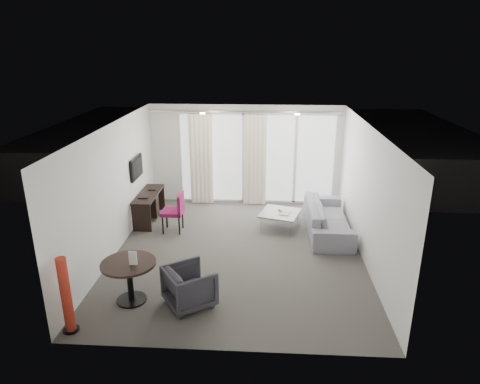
# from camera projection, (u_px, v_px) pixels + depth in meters

# --- Properties ---
(floor) EXTENTS (5.00, 6.00, 0.00)m
(floor) POSITION_uv_depth(u_px,v_px,m) (238.00, 252.00, 8.83)
(floor) COLOR #494640
(floor) RESTS_ON ground
(ceiling) EXTENTS (5.00, 6.00, 0.00)m
(ceiling) POSITION_uv_depth(u_px,v_px,m) (238.00, 127.00, 7.96)
(ceiling) COLOR white
(ceiling) RESTS_ON ground
(wall_left) EXTENTS (0.00, 6.00, 2.60)m
(wall_left) POSITION_uv_depth(u_px,v_px,m) (113.00, 190.00, 8.54)
(wall_left) COLOR silver
(wall_left) RESTS_ON ground
(wall_right) EXTENTS (0.00, 6.00, 2.60)m
(wall_right) POSITION_uv_depth(u_px,v_px,m) (367.00, 195.00, 8.25)
(wall_right) COLOR silver
(wall_right) RESTS_ON ground
(wall_front) EXTENTS (5.00, 0.00, 2.60)m
(wall_front) POSITION_uv_depth(u_px,v_px,m) (223.00, 269.00, 5.57)
(wall_front) COLOR silver
(wall_front) RESTS_ON ground
(window_panel) EXTENTS (4.00, 0.02, 2.38)m
(window_panel) POSITION_uv_depth(u_px,v_px,m) (257.00, 159.00, 11.22)
(window_panel) COLOR white
(window_panel) RESTS_ON ground
(window_frame) EXTENTS (4.10, 0.06, 2.44)m
(window_frame) POSITION_uv_depth(u_px,v_px,m) (257.00, 159.00, 11.21)
(window_frame) COLOR white
(window_frame) RESTS_ON ground
(curtain_left) EXTENTS (0.60, 0.20, 2.38)m
(curtain_left) POSITION_uv_depth(u_px,v_px,m) (201.00, 159.00, 11.15)
(curtain_left) COLOR white
(curtain_left) RESTS_ON ground
(curtain_right) EXTENTS (0.60, 0.20, 2.38)m
(curtain_right) POSITION_uv_depth(u_px,v_px,m) (255.00, 160.00, 11.07)
(curtain_right) COLOR white
(curtain_right) RESTS_ON ground
(curtain_track) EXTENTS (4.80, 0.04, 0.04)m
(curtain_track) POSITION_uv_depth(u_px,v_px,m) (245.00, 112.00, 10.67)
(curtain_track) COLOR #B2B2B7
(curtain_track) RESTS_ON ceiling
(downlight_a) EXTENTS (0.12, 0.12, 0.02)m
(downlight_a) POSITION_uv_depth(u_px,v_px,m) (203.00, 113.00, 9.53)
(downlight_a) COLOR #FFE0B2
(downlight_a) RESTS_ON ceiling
(downlight_b) EXTENTS (0.12, 0.12, 0.02)m
(downlight_b) POSITION_uv_depth(u_px,v_px,m) (297.00, 114.00, 9.40)
(downlight_b) COLOR #FFE0B2
(downlight_b) RESTS_ON ceiling
(desk) EXTENTS (0.45, 1.44, 0.68)m
(desk) POSITION_uv_depth(u_px,v_px,m) (149.00, 207.00, 10.30)
(desk) COLOR black
(desk) RESTS_ON floor
(tv) EXTENTS (0.05, 0.80, 0.50)m
(tv) POSITION_uv_depth(u_px,v_px,m) (136.00, 168.00, 9.89)
(tv) COLOR black
(tv) RESTS_ON wall_left
(desk_chair) EXTENTS (0.51, 0.47, 0.91)m
(desk_chair) POSITION_uv_depth(u_px,v_px,m) (172.00, 213.00, 9.65)
(desk_chair) COLOR maroon
(desk_chair) RESTS_ON floor
(round_table) EXTENTS (0.90, 0.90, 0.72)m
(round_table) POSITION_uv_depth(u_px,v_px,m) (130.00, 282.00, 7.05)
(round_table) COLOR black
(round_table) RESTS_ON floor
(menu_card) EXTENTS (0.13, 0.03, 0.24)m
(menu_card) POSITION_uv_depth(u_px,v_px,m) (134.00, 265.00, 6.86)
(menu_card) COLOR white
(menu_card) RESTS_ON round_table
(red_lamp) EXTENTS (0.28, 0.28, 1.21)m
(red_lamp) POSITION_uv_depth(u_px,v_px,m) (66.00, 295.00, 6.23)
(red_lamp) COLOR #A3291A
(red_lamp) RESTS_ON floor
(tub_armchair) EXTENTS (1.01, 1.01, 0.67)m
(tub_armchair) POSITION_uv_depth(u_px,v_px,m) (190.00, 286.00, 6.96)
(tub_armchair) COLOR #2A292F
(tub_armchair) RESTS_ON floor
(coffee_table) EXTENTS (1.05, 1.05, 0.38)m
(coffee_table) POSITION_uv_depth(u_px,v_px,m) (280.00, 220.00, 9.93)
(coffee_table) COLOR gray
(coffee_table) RESTS_ON floor
(remote) EXTENTS (0.10, 0.15, 0.02)m
(remote) POSITION_uv_depth(u_px,v_px,m) (280.00, 212.00, 9.93)
(remote) COLOR black
(remote) RESTS_ON coffee_table
(magazine) EXTENTS (0.28, 0.33, 0.02)m
(magazine) POSITION_uv_depth(u_px,v_px,m) (285.00, 214.00, 9.80)
(magazine) COLOR gray
(magazine) RESTS_ON coffee_table
(sofa) EXTENTS (0.90, 2.30, 0.67)m
(sofa) POSITION_uv_depth(u_px,v_px,m) (328.00, 218.00, 9.67)
(sofa) COLOR slate
(sofa) RESTS_ON floor
(terrace_slab) EXTENTS (5.60, 3.00, 0.12)m
(terrace_slab) POSITION_uv_depth(u_px,v_px,m) (258.00, 186.00, 13.07)
(terrace_slab) COLOR #4D4D50
(terrace_slab) RESTS_ON ground
(rattan_chair_a) EXTENTS (0.63, 0.63, 0.87)m
(rattan_chair_a) POSITION_uv_depth(u_px,v_px,m) (272.00, 175.00, 12.40)
(rattan_chair_a) COLOR #53301E
(rattan_chair_a) RESTS_ON terrace_slab
(rattan_chair_b) EXTENTS (0.59, 0.59, 0.78)m
(rattan_chair_b) POSITION_uv_depth(u_px,v_px,m) (325.00, 167.00, 13.37)
(rattan_chair_b) COLOR #53301E
(rattan_chair_b) RESTS_ON terrace_slab
(rattan_table) EXTENTS (0.57, 0.57, 0.51)m
(rattan_table) POSITION_uv_depth(u_px,v_px,m) (313.00, 185.00, 12.17)
(rattan_table) COLOR #53301E
(rattan_table) RESTS_ON terrace_slab
(balustrade) EXTENTS (5.50, 0.06, 1.05)m
(balustrade) POSITION_uv_depth(u_px,v_px,m) (259.00, 156.00, 14.25)
(balustrade) COLOR #B2B2B7
(balustrade) RESTS_ON terrace_slab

